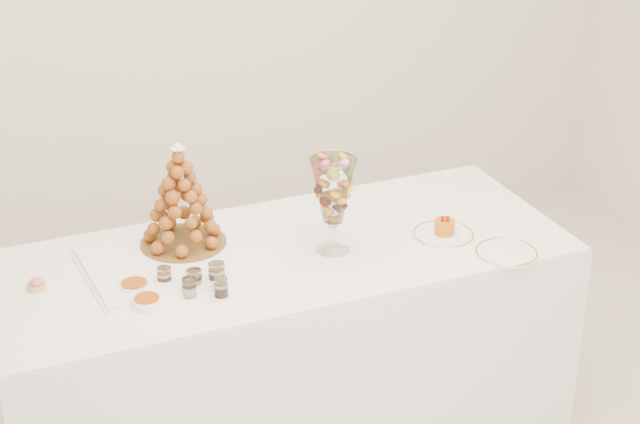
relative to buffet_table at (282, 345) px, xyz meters
name	(u,v)px	position (x,y,z in m)	size (l,w,h in m)	color
buffet_table	(282,345)	(0.00, 0.00, 0.00)	(2.10, 0.89, 0.79)	white
lace_tray	(177,260)	(-0.36, 0.05, 0.41)	(0.61, 0.46, 0.02)	white
macaron_vase	(333,192)	(0.18, -0.05, 0.62)	(0.16, 0.16, 0.35)	white
cake_plate	(443,235)	(0.59, -0.11, 0.40)	(0.23, 0.23, 0.01)	white
spare_plate	(506,253)	(0.74, -0.31, 0.40)	(0.23, 0.23, 0.01)	white
pink_tart	(36,284)	(-0.85, 0.04, 0.41)	(0.06, 0.06, 0.04)	tan
verrine_a	(164,276)	(-0.44, -0.08, 0.43)	(0.05, 0.05, 0.06)	white
verrine_b	(194,280)	(-0.36, -0.15, 0.43)	(0.05, 0.05, 0.07)	white
verrine_c	(217,273)	(-0.28, -0.14, 0.43)	(0.06, 0.06, 0.08)	white
verrine_d	(189,287)	(-0.38, -0.18, 0.43)	(0.05, 0.05, 0.06)	white
verrine_e	(221,287)	(-0.29, -0.22, 0.43)	(0.05, 0.05, 0.06)	white
ramekin_back	(135,287)	(-0.55, -0.09, 0.41)	(0.10, 0.10, 0.03)	white
ramekin_front	(147,302)	(-0.53, -0.20, 0.41)	(0.09, 0.09, 0.03)	white
croquembouche	(181,196)	(-0.31, 0.15, 0.60)	(0.31, 0.31, 0.38)	brown
mousse_cake	(445,226)	(0.60, -0.10, 0.43)	(0.08, 0.08, 0.07)	#C85E09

